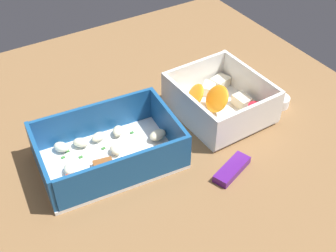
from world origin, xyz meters
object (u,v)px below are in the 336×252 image
at_px(pasta_container, 109,151).
at_px(paper_cup_liner, 280,101).
at_px(candy_bar, 232,169).
at_px(fruit_bowl, 220,102).

relative_size(pasta_container, paper_cup_liner, 6.54).
bearing_deg(candy_bar, paper_cup_liner, -153.38).
xyz_separation_m(candy_bar, paper_cup_liner, (-0.17, -0.09, 0.00)).
bearing_deg(pasta_container, paper_cup_liner, 179.83).
xyz_separation_m(pasta_container, paper_cup_liner, (-0.32, 0.03, -0.01)).
relative_size(pasta_container, candy_bar, 3.17).
relative_size(pasta_container, fruit_bowl, 1.37).
height_order(fruit_bowl, candy_bar, fruit_bowl).
distance_m(pasta_container, paper_cup_liner, 0.32).
bearing_deg(fruit_bowl, pasta_container, 2.53).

